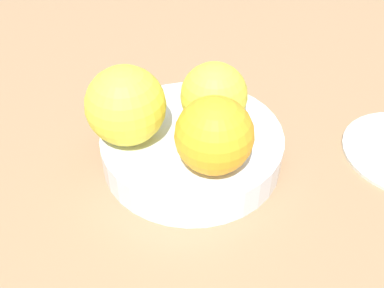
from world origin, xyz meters
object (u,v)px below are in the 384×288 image
Objects in this scene: fruit_bowl at (192,147)px; orange_in_bowl_1 at (214,135)px; orange_in_bowl_2 at (126,106)px; orange_in_bowl_0 at (214,96)px.

orange_in_bowl_1 is (-3.39, -3.97, 5.80)cm from fruit_bowl.
orange_in_bowl_2 is at bearing 89.64° from orange_in_bowl_1.
fruit_bowl is 7.81cm from orange_in_bowl_1.
orange_in_bowl_1 is 9.86cm from orange_in_bowl_2.
orange_in_bowl_1 reaches higher than fruit_bowl.
orange_in_bowl_0 is 0.94× the size of orange_in_bowl_1.
orange_in_bowl_0 reaches higher than fruit_bowl.
orange_in_bowl_1 is (-6.23, -2.74, 0.24)cm from orange_in_bowl_0.
orange_in_bowl_2 is (0.06, 9.85, 0.31)cm from orange_in_bowl_1.
orange_in_bowl_0 is 6.81cm from orange_in_bowl_1.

